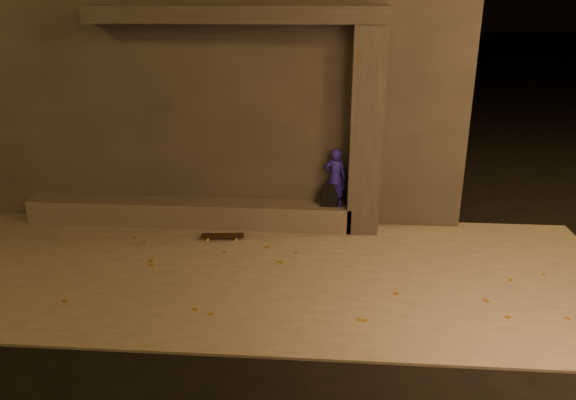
# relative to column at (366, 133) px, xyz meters

# --- Properties ---
(ground) EXTENTS (120.00, 120.00, 0.00)m
(ground) POSITION_rel_column_xyz_m (-1.70, -3.75, -1.84)
(ground) COLOR black
(ground) RESTS_ON ground
(sidewalk) EXTENTS (11.00, 4.40, 0.04)m
(sidewalk) POSITION_rel_column_xyz_m (-1.70, -1.75, -1.82)
(sidewalk) COLOR slate
(sidewalk) RESTS_ON ground
(building) EXTENTS (9.00, 5.10, 5.22)m
(building) POSITION_rel_column_xyz_m (-2.70, 2.74, 0.77)
(building) COLOR #353230
(building) RESTS_ON ground
(ledge) EXTENTS (6.00, 0.55, 0.45)m
(ledge) POSITION_rel_column_xyz_m (-3.20, 0.00, -1.58)
(ledge) COLOR #57544F
(ledge) RESTS_ON sidewalk
(column) EXTENTS (0.55, 0.55, 3.60)m
(column) POSITION_rel_column_xyz_m (0.00, 0.00, 0.00)
(column) COLOR #353230
(column) RESTS_ON sidewalk
(canopy) EXTENTS (5.00, 0.70, 0.28)m
(canopy) POSITION_rel_column_xyz_m (-2.20, 0.05, 1.94)
(canopy) COLOR #353230
(canopy) RESTS_ON column
(skateboarder) EXTENTS (0.44, 0.35, 1.06)m
(skateboarder) POSITION_rel_column_xyz_m (-0.50, 0.00, -0.82)
(skateboarder) COLOR #211AAB
(skateboarder) RESTS_ON ledge
(backpack) EXTENTS (0.32, 0.22, 0.43)m
(backpack) POSITION_rel_column_xyz_m (-0.60, -0.00, -1.20)
(backpack) COLOR black
(backpack) RESTS_ON ledge
(skateboard) EXTENTS (0.76, 0.27, 0.08)m
(skateboard) POSITION_rel_column_xyz_m (-2.45, -0.65, -1.73)
(skateboard) COLOR black
(skateboard) RESTS_ON sidewalk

